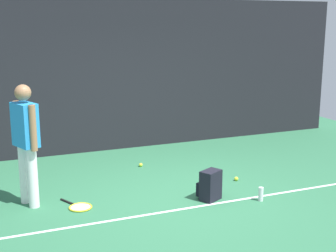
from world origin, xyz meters
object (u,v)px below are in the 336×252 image
backpack (210,186)px  tennis_ball_by_fence (236,179)px  tennis_player (26,138)px  water_bottle (261,194)px  tennis_ball_near_player (141,165)px  tennis_ball_mid_court (210,178)px  tennis_racket (79,207)px

backpack → tennis_ball_by_fence: (0.78, 0.56, -0.18)m
tennis_player → tennis_ball_by_fence: (3.20, -0.23, -0.93)m
tennis_ball_by_fence → water_bottle: size_ratio=0.33×
tennis_ball_near_player → tennis_ball_mid_court: 1.37m
tennis_ball_near_player → water_bottle: water_bottle is taller
tennis_racket → water_bottle: 2.58m
tennis_player → backpack: size_ratio=3.86×
backpack → water_bottle: 0.74m
tennis_ball_near_player → tennis_ball_mid_court: bearing=-53.0°
tennis_ball_mid_court → water_bottle: size_ratio=0.33×
tennis_player → tennis_racket: tennis_player is taller
water_bottle → tennis_ball_by_fence: bearing=82.3°
tennis_ball_mid_court → water_bottle: water_bottle is taller
tennis_player → tennis_racket: 1.19m
tennis_ball_mid_court → water_bottle: bearing=-77.7°
backpack → water_bottle: size_ratio=2.17×
tennis_racket → tennis_player: bearing=-147.5°
tennis_ball_by_fence → tennis_racket: bearing=-176.8°
water_bottle → tennis_racket: bearing=163.3°
tennis_player → backpack: tennis_player is taller
backpack → tennis_ball_mid_court: size_ratio=6.67×
tennis_ball_near_player → tennis_ball_by_fence: bearing=-47.7°
tennis_player → tennis_ball_by_fence: 3.34m
tennis_ball_by_fence → tennis_ball_mid_court: size_ratio=1.00×
tennis_racket → tennis_ball_by_fence: bearing=67.1°
tennis_racket → tennis_ball_near_player: (1.40, 1.45, 0.02)m
tennis_player → tennis_ball_mid_court: size_ratio=25.76×
tennis_ball_by_fence → tennis_ball_mid_court: 0.42m
tennis_player → tennis_ball_by_fence: tennis_player is taller
tennis_player → tennis_ball_mid_court: tennis_player is taller
tennis_racket → tennis_ball_near_player: tennis_ball_near_player is taller
tennis_racket → tennis_ball_near_player: 2.02m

